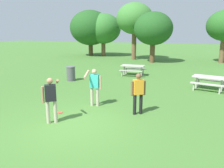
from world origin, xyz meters
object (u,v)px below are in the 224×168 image
object	(u,v)px
frisbee	(59,113)
tree_tall_left	(90,28)
person_catcher	(51,97)
picnic_table_far	(133,68)
picnic_table_near	(209,80)
person_thrower	(138,91)
tree_far_right	(135,19)
person_bystander	(94,85)
tree_broad_center	(103,29)
trash_can_beside_table	(71,74)
tree_slender_mid	(153,29)

from	to	relation	value
frisbee	tree_tall_left	bearing A→B (deg)	114.07
person_catcher	picnic_table_far	xyz separation A→B (m)	(0.09, 9.60, -0.40)
picnic_table_near	person_thrower	bearing A→B (deg)	-117.21
tree_far_right	person_bystander	bearing A→B (deg)	-78.97
picnic_table_near	tree_far_right	bearing A→B (deg)	123.46
person_bystander	picnic_table_far	distance (m)	7.38
tree_broad_center	tree_far_right	bearing A→B (deg)	-23.56
person_catcher	trash_can_beside_table	size ratio (longest dim) A/B	1.71
tree_tall_left	tree_far_right	distance (m)	6.93
person_thrower	person_catcher	bearing A→B (deg)	-142.83
trash_can_beside_table	tree_broad_center	distance (m)	15.92
frisbee	picnic_table_far	bearing A→B (deg)	87.08
picnic_table_far	trash_can_beside_table	xyz separation A→B (m)	(-3.29, -3.27, -0.08)
person_catcher	picnic_table_far	world-z (taller)	person_catcher
tree_tall_left	tree_far_right	world-z (taller)	tree_far_right
person_thrower	person_catcher	size ratio (longest dim) A/B	1.00
frisbee	picnic_table_far	size ratio (longest dim) A/B	0.15
trash_can_beside_table	tree_broad_center	xyz separation A→B (m)	(-4.38, 14.98, 3.10)
frisbee	person_catcher	bearing A→B (deg)	-68.76
tree_slender_mid	trash_can_beside_table	bearing A→B (deg)	-105.55
person_thrower	trash_can_beside_table	distance (m)	7.27
trash_can_beside_table	person_thrower	bearing A→B (deg)	-36.78
person_catcher	person_bystander	world-z (taller)	same
person_catcher	tree_slender_mid	bearing A→B (deg)	90.46
tree_slender_mid	tree_broad_center	bearing A→B (deg)	151.93
person_thrower	picnic_table_far	xyz separation A→B (m)	(-2.52, 7.62, -0.38)
frisbee	trash_can_beside_table	xyz separation A→B (m)	(-2.85, 5.41, 0.47)
tree_far_right	tree_slender_mid	xyz separation A→B (m)	(2.58, -1.85, -1.13)
person_catcher	picnic_table_near	xyz separation A→B (m)	(5.26, 7.13, -0.40)
picnic_table_far	tree_slender_mid	world-z (taller)	tree_slender_mid
picnic_table_far	tree_broad_center	xyz separation A→B (m)	(-7.67, 11.71, 3.02)
tree_tall_left	tree_broad_center	bearing A→B (deg)	9.21
person_thrower	tree_broad_center	distance (m)	22.01
frisbee	tree_broad_center	size ratio (longest dim) A/B	0.05
tree_tall_left	tree_far_right	xyz separation A→B (m)	(6.62, -1.84, 0.93)
tree_tall_left	tree_broad_center	xyz separation A→B (m)	(1.76, 0.29, -0.11)
frisbee	tree_far_right	xyz separation A→B (m)	(-2.36, 18.27, 4.61)
person_thrower	picnic_table_far	size ratio (longest dim) A/B	0.93
person_thrower	person_bystander	bearing A→B (deg)	172.47
tree_far_right	tree_slender_mid	distance (m)	3.37
tree_slender_mid	tree_tall_left	bearing A→B (deg)	158.17
picnic_table_near	tree_slender_mid	xyz separation A→B (m)	(-5.39, 10.21, 2.92)
frisbee	tree_slender_mid	size ratio (longest dim) A/B	0.05
frisbee	tree_broad_center	bearing A→B (deg)	109.51
picnic_table_far	tree_broad_center	world-z (taller)	tree_broad_center
frisbee	tree_broad_center	distance (m)	21.93
person_bystander	trash_can_beside_table	size ratio (longest dim) A/B	1.71
tree_far_right	tree_tall_left	bearing A→B (deg)	164.50
trash_can_beside_table	picnic_table_near	bearing A→B (deg)	5.40
person_thrower	tree_far_right	bearing A→B (deg)	107.20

